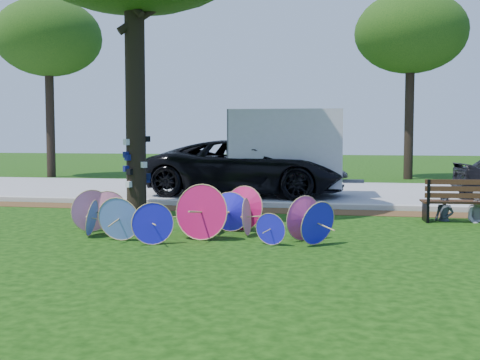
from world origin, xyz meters
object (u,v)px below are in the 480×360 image
(person_left, at_px, (445,196))
(black_van, at_px, (247,168))
(park_bench, at_px, (463,201))
(cargo_trailer, at_px, (287,148))
(parasol_pile, at_px, (197,215))

(person_left, bearing_deg, black_van, 158.70)
(black_van, bearing_deg, park_bench, -127.44)
(cargo_trailer, xyz_separation_m, park_bench, (4.14, -4.47, -0.95))
(parasol_pile, height_order, park_bench, parasol_pile)
(cargo_trailer, height_order, park_bench, cargo_trailer)
(cargo_trailer, xyz_separation_m, person_left, (3.79, -4.42, -0.87))
(person_left, bearing_deg, cargo_trailer, 150.90)
(parasol_pile, bearing_deg, black_van, 93.68)
(parasol_pile, bearing_deg, person_left, 32.30)
(cargo_trailer, bearing_deg, park_bench, -51.06)
(parasol_pile, distance_m, black_van, 7.25)
(parasol_pile, bearing_deg, cargo_trailer, 84.55)
(parasol_pile, relative_size, cargo_trailer, 1.54)
(black_van, relative_size, cargo_trailer, 1.87)
(cargo_trailer, bearing_deg, person_left, -53.26)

